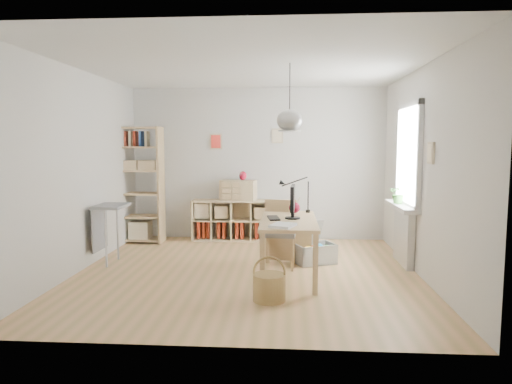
# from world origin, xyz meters

# --- Properties ---
(ground) EXTENTS (4.50, 4.50, 0.00)m
(ground) POSITION_xyz_m (0.00, 0.00, 0.00)
(ground) COLOR tan
(ground) RESTS_ON ground
(room_shell) EXTENTS (4.50, 4.50, 4.50)m
(room_shell) POSITION_xyz_m (0.55, -0.15, 2.00)
(room_shell) COLOR silver
(room_shell) RESTS_ON ground
(window_unit) EXTENTS (0.07, 1.16, 1.46)m
(window_unit) POSITION_xyz_m (2.23, 0.60, 1.55)
(window_unit) COLOR white
(window_unit) RESTS_ON ground
(radiator) EXTENTS (0.10, 0.80, 0.80)m
(radiator) POSITION_xyz_m (2.19, 0.60, 0.40)
(radiator) COLOR beige
(radiator) RESTS_ON ground
(windowsill) EXTENTS (0.22, 1.20, 0.06)m
(windowsill) POSITION_xyz_m (2.14, 0.60, 0.83)
(windowsill) COLOR silver
(windowsill) RESTS_ON radiator
(desk) EXTENTS (0.70, 1.50, 0.75)m
(desk) POSITION_xyz_m (0.55, -0.15, 0.66)
(desk) COLOR tan
(desk) RESTS_ON ground
(cube_shelf) EXTENTS (1.40, 0.38, 0.72)m
(cube_shelf) POSITION_xyz_m (-0.47, 2.08, 0.30)
(cube_shelf) COLOR tan
(cube_shelf) RESTS_ON ground
(tall_bookshelf) EXTENTS (0.80, 0.38, 2.00)m
(tall_bookshelf) POSITION_xyz_m (-2.04, 1.80, 1.09)
(tall_bookshelf) COLOR tan
(tall_bookshelf) RESTS_ON ground
(side_table) EXTENTS (0.40, 0.55, 0.85)m
(side_table) POSITION_xyz_m (-2.04, 0.35, 0.67)
(side_table) COLOR gray
(side_table) RESTS_ON ground
(chair) EXTENTS (0.48, 0.48, 0.92)m
(chair) POSITION_xyz_m (0.43, 0.37, 0.53)
(chair) COLOR gray
(chair) RESTS_ON ground
(wicker_basket) EXTENTS (0.36, 0.36, 0.50)m
(wicker_basket) POSITION_xyz_m (0.34, -1.07, 0.16)
(wicker_basket) COLOR olive
(wicker_basket) RESTS_ON ground
(storage_chest) EXTENTS (0.74, 0.78, 0.58)m
(storage_chest) POSITION_xyz_m (0.91, 0.61, 0.19)
(storage_chest) COLOR silver
(storage_chest) RESTS_ON ground
(monitor) EXTENTS (0.20, 0.49, 0.43)m
(monitor) POSITION_xyz_m (0.60, -0.10, 0.99)
(monitor) COLOR black
(monitor) RESTS_ON desk
(keyboard) EXTENTS (0.19, 0.37, 0.02)m
(keyboard) POSITION_xyz_m (0.35, -0.11, 0.76)
(keyboard) COLOR black
(keyboard) RESTS_ON desk
(task_lamp) EXTENTS (0.44, 0.16, 0.47)m
(task_lamp) POSITION_xyz_m (0.61, 0.38, 1.07)
(task_lamp) COLOR black
(task_lamp) RESTS_ON desk
(yarn_ball) EXTENTS (0.15, 0.15, 0.15)m
(yarn_ball) POSITION_xyz_m (0.63, 0.38, 0.83)
(yarn_ball) COLOR #500A17
(yarn_ball) RESTS_ON desk
(paper_tray) EXTENTS (0.34, 0.38, 0.03)m
(paper_tray) POSITION_xyz_m (0.48, -0.68, 0.77)
(paper_tray) COLOR silver
(paper_tray) RESTS_ON desk
(drawer_chest) EXTENTS (0.66, 0.38, 0.35)m
(drawer_chest) POSITION_xyz_m (-0.33, 2.04, 0.90)
(drawer_chest) COLOR tan
(drawer_chest) RESTS_ON cube_shelf
(red_vase) EXTENTS (0.13, 0.13, 0.16)m
(red_vase) POSITION_xyz_m (-0.25, 2.04, 1.15)
(red_vase) COLOR maroon
(red_vase) RESTS_ON drawer_chest
(potted_plant) EXTENTS (0.29, 0.26, 0.29)m
(potted_plant) POSITION_xyz_m (2.12, 0.68, 1.00)
(potted_plant) COLOR #306827
(potted_plant) RESTS_ON windowsill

